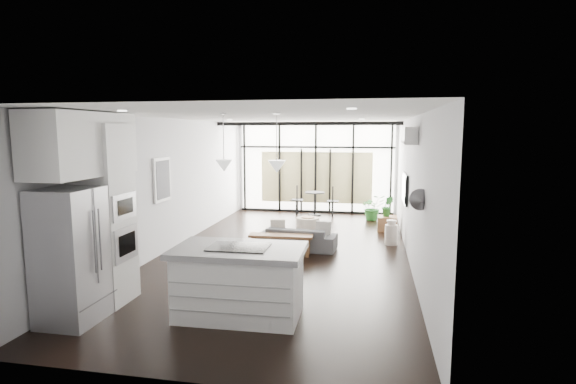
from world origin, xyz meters
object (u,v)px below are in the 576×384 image
at_px(island, 239,282).
at_px(milk_can, 391,232).
at_px(tv, 405,188).
at_px(pouf, 308,227).
at_px(sofa, 298,234).
at_px(fridge, 73,255).
at_px(console_bench, 281,245).

height_order(island, milk_can, island).
bearing_deg(milk_can, tv, -29.66).
xyz_separation_m(milk_can, tv, (0.26, -0.15, 1.02)).
bearing_deg(pouf, tv, -16.48).
height_order(sofa, milk_can, sofa).
xyz_separation_m(fridge, pouf, (2.34, 5.51, -0.67)).
height_order(island, pouf, island).
relative_size(sofa, tv, 1.50).
height_order(fridge, sofa, fridge).
distance_m(island, pouf, 4.97).
bearing_deg(console_bench, pouf, 78.26).
bearing_deg(pouf, milk_can, -14.60).
distance_m(console_bench, milk_can, 2.61).
xyz_separation_m(island, milk_can, (2.19, 4.45, -0.20)).
distance_m(island, fridge, 2.23).
bearing_deg(tv, sofa, -164.33).
height_order(island, sofa, island).
bearing_deg(sofa, console_bench, 67.02).
bearing_deg(console_bench, island, -91.14).
bearing_deg(console_bench, sofa, 60.31).
relative_size(pouf, milk_can, 0.99).
height_order(island, fridge, fridge).
distance_m(fridge, console_bench, 4.28).
bearing_deg(sofa, pouf, -87.04).
xyz_separation_m(island, console_bench, (-0.07, 3.15, -0.27)).
height_order(fridge, tv, fridge).
bearing_deg(console_bench, milk_can, 27.28).
bearing_deg(console_bench, tv, 22.04).
height_order(sofa, tv, tv).
height_order(console_bench, pouf, pouf).
distance_m(island, console_bench, 3.16).
relative_size(pouf, tv, 0.51).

